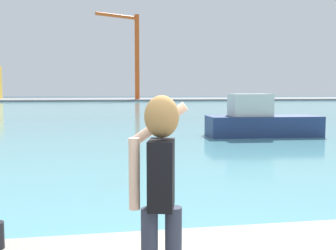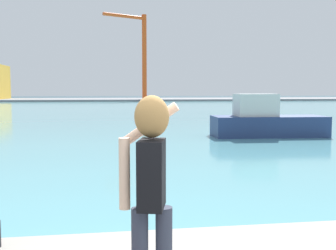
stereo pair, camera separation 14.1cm
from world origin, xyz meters
The scene contains 6 objects.
ground_plane centered at (0.00, 50.00, 0.00)m, with size 220.00×220.00×0.00m, color #334751.
harbor_water centered at (0.00, 52.00, 0.01)m, with size 140.00×100.00×0.02m, color #599EA8.
far_shore_dock centered at (0.00, 92.00, 0.20)m, with size 140.00×20.00×0.41m, color gray.
person_photographer centered at (-0.75, 0.24, 1.70)m, with size 0.53×0.57×1.74m.
boat_moored centered at (7.00, 16.80, 0.79)m, with size 5.89×2.33×2.20m.
port_crane centered at (6.01, 84.32, 11.18)m, with size 9.31×5.03×18.13m.
Camera 2 is at (-1.09, -2.97, 2.41)m, focal length 43.03 mm.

